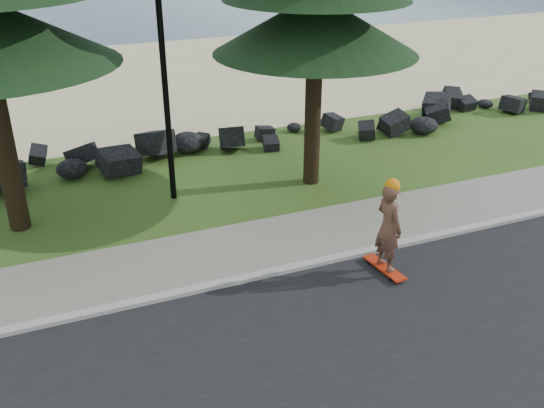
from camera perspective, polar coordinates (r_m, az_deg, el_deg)
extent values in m
plane|color=#365219|center=(12.19, -5.56, -5.41)|extent=(160.00, 160.00, 0.00)
cube|color=#ABA39A|center=(11.43, -4.22, -7.40)|extent=(160.00, 0.20, 0.10)
cube|color=gray|center=(12.33, -5.85, -4.80)|extent=(160.00, 2.00, 0.08)
cube|color=tan|center=(25.47, -15.48, 10.81)|extent=(160.00, 15.00, 0.01)
cylinder|color=black|center=(13.71, -10.45, 15.87)|extent=(0.14, 0.14, 8.00)
cube|color=#B9240A|center=(11.94, 10.55, -5.91)|extent=(0.37, 1.07, 0.04)
imported|color=brown|center=(11.50, 10.91, -2.13)|extent=(0.49, 0.68, 1.75)
sphere|color=orange|center=(11.13, 11.27, 1.68)|extent=(0.28, 0.28, 0.28)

